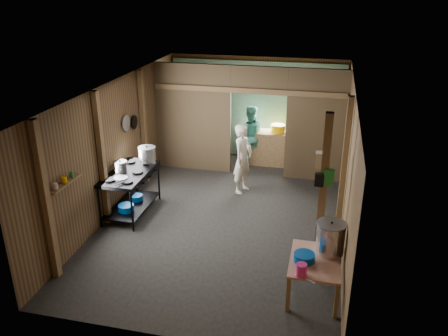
% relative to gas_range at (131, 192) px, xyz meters
% --- Properties ---
extents(floor, '(4.50, 7.00, 0.00)m').
position_rel_gas_range_xyz_m(floor, '(1.88, 0.34, -0.45)').
color(floor, black).
rests_on(floor, ground).
extents(ceiling, '(4.50, 7.00, 0.00)m').
position_rel_gas_range_xyz_m(ceiling, '(1.88, 0.34, 2.15)').
color(ceiling, '#34302B').
rests_on(ceiling, ground).
extents(wall_back, '(4.50, 0.00, 2.60)m').
position_rel_gas_range_xyz_m(wall_back, '(1.88, 3.84, 0.85)').
color(wall_back, brown).
rests_on(wall_back, ground).
extents(wall_front, '(4.50, 0.00, 2.60)m').
position_rel_gas_range_xyz_m(wall_front, '(1.88, -3.16, 0.85)').
color(wall_front, brown).
rests_on(wall_front, ground).
extents(wall_left, '(0.00, 7.00, 2.60)m').
position_rel_gas_range_xyz_m(wall_left, '(-0.37, 0.34, 0.85)').
color(wall_left, brown).
rests_on(wall_left, ground).
extents(wall_right, '(0.00, 7.00, 2.60)m').
position_rel_gas_range_xyz_m(wall_right, '(4.13, 0.34, 0.85)').
color(wall_right, brown).
rests_on(wall_right, ground).
extents(partition_left, '(1.85, 0.10, 2.60)m').
position_rel_gas_range_xyz_m(partition_left, '(0.55, 2.54, 0.85)').
color(partition_left, brown).
rests_on(partition_left, floor).
extents(partition_right, '(1.35, 0.10, 2.60)m').
position_rel_gas_range_xyz_m(partition_right, '(3.46, 2.54, 0.85)').
color(partition_right, brown).
rests_on(partition_right, floor).
extents(partition_header, '(1.30, 0.10, 0.60)m').
position_rel_gas_range_xyz_m(partition_header, '(2.13, 2.54, 1.85)').
color(partition_header, brown).
rests_on(partition_header, wall_back).
extents(turquoise_panel, '(4.40, 0.06, 2.50)m').
position_rel_gas_range_xyz_m(turquoise_panel, '(1.88, 3.78, 0.80)').
color(turquoise_panel, '#6CA7A7').
rests_on(turquoise_panel, wall_back).
extents(back_counter, '(1.20, 0.50, 0.85)m').
position_rel_gas_range_xyz_m(back_counter, '(2.18, 3.29, -0.02)').
color(back_counter, olive).
rests_on(back_counter, floor).
extents(wall_clock, '(0.20, 0.03, 0.20)m').
position_rel_gas_range_xyz_m(wall_clock, '(2.13, 3.74, 1.45)').
color(wall_clock, beige).
rests_on(wall_clock, wall_back).
extents(post_left_a, '(0.10, 0.12, 2.60)m').
position_rel_gas_range_xyz_m(post_left_a, '(-0.30, -2.26, 0.85)').
color(post_left_a, olive).
rests_on(post_left_a, floor).
extents(post_left_b, '(0.10, 0.12, 2.60)m').
position_rel_gas_range_xyz_m(post_left_b, '(-0.30, -0.46, 0.85)').
color(post_left_b, olive).
rests_on(post_left_b, floor).
extents(post_left_c, '(0.10, 0.12, 2.60)m').
position_rel_gas_range_xyz_m(post_left_c, '(-0.30, 1.54, 0.85)').
color(post_left_c, olive).
rests_on(post_left_c, floor).
extents(post_right, '(0.10, 0.12, 2.60)m').
position_rel_gas_range_xyz_m(post_right, '(4.06, 0.14, 0.85)').
color(post_right, olive).
rests_on(post_right, floor).
extents(post_free, '(0.12, 0.12, 2.60)m').
position_rel_gas_range_xyz_m(post_free, '(3.73, -0.96, 0.85)').
color(post_free, olive).
rests_on(post_free, floor).
extents(cross_beam, '(4.40, 0.12, 0.12)m').
position_rel_gas_range_xyz_m(cross_beam, '(1.88, 2.49, 1.60)').
color(cross_beam, olive).
rests_on(cross_beam, wall_left).
extents(pan_lid_big, '(0.03, 0.34, 0.34)m').
position_rel_gas_range_xyz_m(pan_lid_big, '(-0.33, 0.74, 1.20)').
color(pan_lid_big, gray).
rests_on(pan_lid_big, wall_left).
extents(pan_lid_small, '(0.03, 0.30, 0.30)m').
position_rel_gas_range_xyz_m(pan_lid_small, '(-0.33, 1.14, 1.10)').
color(pan_lid_small, black).
rests_on(pan_lid_small, wall_left).
extents(wall_shelf, '(0.14, 0.80, 0.03)m').
position_rel_gas_range_xyz_m(wall_shelf, '(-0.27, -1.76, 0.95)').
color(wall_shelf, olive).
rests_on(wall_shelf, wall_left).
extents(jar_white, '(0.07, 0.07, 0.10)m').
position_rel_gas_range_xyz_m(jar_white, '(-0.27, -2.01, 1.02)').
color(jar_white, beige).
rests_on(jar_white, wall_shelf).
extents(jar_yellow, '(0.08, 0.08, 0.10)m').
position_rel_gas_range_xyz_m(jar_yellow, '(-0.27, -1.76, 1.02)').
color(jar_yellow, '#F8B200').
rests_on(jar_yellow, wall_shelf).
extents(jar_green, '(0.06, 0.06, 0.10)m').
position_rel_gas_range_xyz_m(jar_green, '(-0.27, -1.54, 1.02)').
color(jar_green, '#238430').
rests_on(jar_green, wall_shelf).
extents(bag_white, '(0.22, 0.15, 0.32)m').
position_rel_gas_range_xyz_m(bag_white, '(3.68, -0.88, 1.33)').
color(bag_white, beige).
rests_on(bag_white, post_free).
extents(bag_green, '(0.16, 0.12, 0.24)m').
position_rel_gas_range_xyz_m(bag_green, '(3.80, -1.02, 1.15)').
color(bag_green, '#238430').
rests_on(bag_green, post_free).
extents(bag_black, '(0.14, 0.10, 0.20)m').
position_rel_gas_range_xyz_m(bag_black, '(3.66, -1.04, 1.10)').
color(bag_black, black).
rests_on(bag_black, post_free).
extents(gas_range, '(0.78, 1.52, 0.89)m').
position_rel_gas_range_xyz_m(gas_range, '(0.00, 0.00, 0.00)').
color(gas_range, black).
rests_on(gas_range, floor).
extents(prep_table, '(0.74, 1.02, 0.60)m').
position_rel_gas_range_xyz_m(prep_table, '(3.71, -1.80, -0.15)').
color(prep_table, tan).
rests_on(prep_table, floor).
extents(stove_pot_large, '(0.47, 0.47, 0.36)m').
position_rel_gas_range_xyz_m(stove_pot_large, '(0.17, 0.55, 0.61)').
color(stove_pot_large, silver).
rests_on(stove_pot_large, gas_range).
extents(stove_pot_med, '(0.30, 0.30, 0.23)m').
position_rel_gas_range_xyz_m(stove_pot_med, '(-0.17, -0.01, 0.54)').
color(stove_pot_med, silver).
rests_on(stove_pot_med, gas_range).
extents(frying_pan, '(0.43, 0.55, 0.06)m').
position_rel_gas_range_xyz_m(frying_pan, '(0.00, -0.38, 0.47)').
color(frying_pan, gray).
rests_on(frying_pan, gas_range).
extents(blue_tub_front, '(0.31, 0.31, 0.13)m').
position_rel_gas_range_xyz_m(blue_tub_front, '(0.00, -0.27, -0.21)').
color(blue_tub_front, '#044596').
rests_on(blue_tub_front, gas_range).
extents(blue_tub_back, '(0.27, 0.27, 0.11)m').
position_rel_gas_range_xyz_m(blue_tub_back, '(0.00, 0.22, -0.22)').
color(blue_tub_back, '#044596').
rests_on(blue_tub_back, gas_range).
extents(stock_pot, '(0.45, 0.45, 0.51)m').
position_rel_gas_range_xyz_m(stock_pot, '(3.90, -1.55, 0.39)').
color(stock_pot, silver).
rests_on(stock_pot, prep_table).
extents(wash_basin, '(0.35, 0.35, 0.12)m').
position_rel_gas_range_xyz_m(wash_basin, '(3.55, -1.86, 0.21)').
color(wash_basin, '#044596').
rests_on(wash_basin, prep_table).
extents(pink_bucket, '(0.18, 0.18, 0.18)m').
position_rel_gas_range_xyz_m(pink_bucket, '(3.53, -2.23, 0.24)').
color(pink_bucket, '#D72981').
rests_on(pink_bucket, prep_table).
extents(knife, '(0.29, 0.16, 0.01)m').
position_rel_gas_range_xyz_m(knife, '(3.59, -2.31, 0.16)').
color(knife, silver).
rests_on(knife, prep_table).
extents(yellow_tub, '(0.35, 0.35, 0.20)m').
position_rel_gas_range_xyz_m(yellow_tub, '(2.52, 3.29, 0.50)').
color(yellow_tub, '#F8B200').
rests_on(yellow_tub, back_counter).
extents(cook, '(0.52, 0.65, 1.54)m').
position_rel_gas_range_xyz_m(cook, '(1.98, 1.51, 0.32)').
color(cook, white).
rests_on(cook, floor).
extents(worker_back, '(0.86, 0.75, 1.50)m').
position_rel_gas_range_xyz_m(worker_back, '(1.83, 3.19, 0.30)').
color(worker_back, teal).
rests_on(worker_back, floor).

